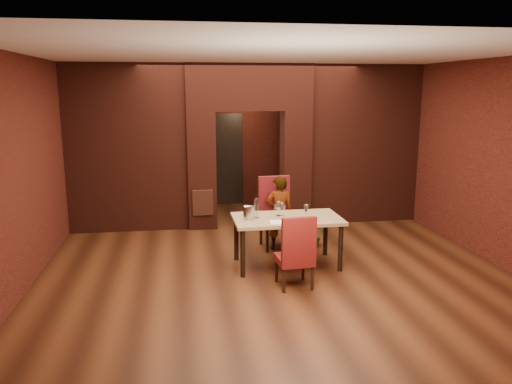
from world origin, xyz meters
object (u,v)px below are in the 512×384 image
at_px(dining_table, 287,241).
at_px(water_bottle, 256,208).
at_px(wine_bucket, 249,213).
at_px(wine_glass_c, 306,211).
at_px(person_seated, 279,213).
at_px(chair_far, 277,213).
at_px(wine_glass_a, 279,209).
at_px(wine_glass_b, 282,210).
at_px(potted_plant, 315,234).
at_px(chair_near, 294,250).

height_order(dining_table, water_bottle, water_bottle).
distance_m(wine_bucket, water_bottle, 0.16).
distance_m(dining_table, wine_bucket, 0.78).
relative_size(wine_bucket, water_bottle, 0.66).
height_order(wine_glass_c, water_bottle, water_bottle).
distance_m(person_seated, water_bottle, 0.97).
distance_m(person_seated, wine_glass_c, 0.94).
bearing_deg(wine_bucket, wine_glass_c, -2.15).
xyz_separation_m(chair_far, wine_glass_a, (-0.14, -0.79, 0.28)).
distance_m(chair_far, person_seated, 0.09).
xyz_separation_m(wine_glass_a, wine_glass_b, (0.05, -0.02, -0.01)).
distance_m(wine_glass_b, water_bottle, 0.41).
bearing_deg(chair_far, potted_plant, -2.95).
bearing_deg(chair_near, dining_table, -99.18).
bearing_deg(water_bottle, potted_plant, 36.14).
distance_m(chair_far, water_bottle, 1.04).
relative_size(wine_bucket, potted_plant, 0.51).
bearing_deg(person_seated, chair_near, 89.39).
relative_size(chair_far, wine_glass_b, 5.87).
bearing_deg(water_bottle, wine_glass_a, 9.88).
bearing_deg(chair_near, chair_far, -97.32).
height_order(chair_far, person_seated, person_seated).
bearing_deg(person_seated, potted_plant, -168.33).
xyz_separation_m(person_seated, water_bottle, (-0.52, -0.77, 0.29)).
distance_m(chair_far, wine_glass_c, 1.02).
bearing_deg(wine_glass_b, water_bottle, -174.62).
height_order(dining_table, wine_bucket, wine_bucket).
xyz_separation_m(person_seated, wine_glass_a, (-0.16, -0.71, 0.25)).
distance_m(chair_near, person_seated, 1.68).
bearing_deg(potted_plant, wine_bucket, -144.54).
bearing_deg(person_seated, wine_glass_c, 109.15).
xyz_separation_m(person_seated, wine_glass_c, (0.24, -0.87, 0.24)).
bearing_deg(wine_glass_a, chair_near, -87.88).
height_order(wine_glass_b, wine_bucket, wine_glass_b).
bearing_deg(chair_far, chair_near, -97.46).
bearing_deg(water_bottle, person_seated, 56.12).
bearing_deg(wine_glass_a, person_seated, 77.61).
bearing_deg(water_bottle, wine_bucket, -151.28).
bearing_deg(potted_plant, chair_near, -114.05).
relative_size(wine_glass_a, potted_plant, 0.56).
xyz_separation_m(chair_far, water_bottle, (-0.50, -0.85, 0.32)).
distance_m(chair_far, wine_glass_a, 0.85).
xyz_separation_m(dining_table, wine_bucket, (-0.60, -0.02, 0.49)).
distance_m(wine_glass_a, water_bottle, 0.37).
relative_size(chair_near, potted_plant, 2.60).
bearing_deg(chair_near, wine_glass_a, -91.86).
xyz_separation_m(chair_far, person_seated, (0.02, -0.08, 0.03)).
bearing_deg(chair_far, dining_table, -95.70).
bearing_deg(person_seated, chair_far, -74.56).
relative_size(chair_far, chair_near, 1.17).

